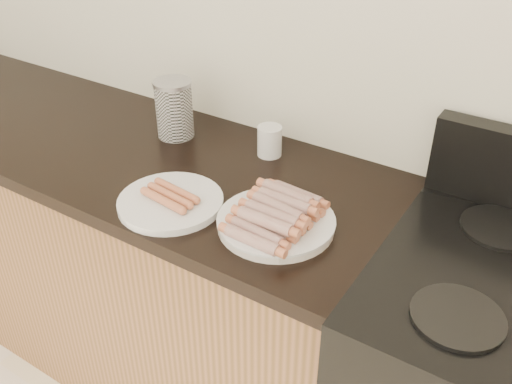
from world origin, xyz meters
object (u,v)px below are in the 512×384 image
Objects in this scene: canister at (174,109)px; mug at (270,141)px; main_plate at (276,224)px; side_plate at (171,202)px.

mug is at bearing 9.52° from canister.
main_plate is 0.36m from mug.
mug is (0.07, 0.36, 0.03)m from side_plate.
side_plate is 3.00× the size of mug.
canister is 0.31m from mug.
side_plate is 0.39m from canister.
canister reaches higher than mug.
main_plate is 0.56m from canister.
canister reaches higher than side_plate.
canister is 2.00× the size of mug.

